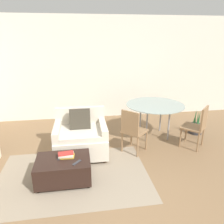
{
  "coord_description": "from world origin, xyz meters",
  "views": [
    {
      "loc": [
        -0.5,
        -2.43,
        2.22
      ],
      "look_at": [
        0.15,
        1.74,
        0.75
      ],
      "focal_mm": 35.0,
      "sensor_mm": 36.0,
      "label": 1
    }
  ],
  "objects_px": {
    "armchair": "(81,137)",
    "dining_chair_near_left": "(132,129)",
    "potted_plant_small": "(195,127)",
    "tv_remote_secondary": "(77,162)",
    "book_stack": "(66,155)",
    "dining_chair_near_right": "(198,124)",
    "tv_remote_primary": "(59,158)",
    "ottoman": "(64,169)",
    "dining_table": "(155,107)"
  },
  "relations": [
    {
      "from": "armchair",
      "to": "dining_chair_near_left",
      "type": "distance_m",
      "value": 1.02
    },
    {
      "from": "potted_plant_small",
      "to": "tv_remote_secondary",
      "type": "bearing_deg",
      "value": -151.68
    },
    {
      "from": "book_stack",
      "to": "dining_chair_near_right",
      "type": "distance_m",
      "value": 2.7
    },
    {
      "from": "potted_plant_small",
      "to": "dining_chair_near_left",
      "type": "bearing_deg",
      "value": -158.8
    },
    {
      "from": "book_stack",
      "to": "tv_remote_primary",
      "type": "bearing_deg",
      "value": -174.67
    },
    {
      "from": "tv_remote_secondary",
      "to": "tv_remote_primary",
      "type": "bearing_deg",
      "value": 145.77
    },
    {
      "from": "ottoman",
      "to": "potted_plant_small",
      "type": "relative_size",
      "value": 1.46
    },
    {
      "from": "dining_table",
      "to": "book_stack",
      "type": "bearing_deg",
      "value": -145.41
    },
    {
      "from": "armchair",
      "to": "dining_table",
      "type": "bearing_deg",
      "value": 19.05
    },
    {
      "from": "dining_table",
      "to": "dining_chair_near_right",
      "type": "distance_m",
      "value": 0.99
    },
    {
      "from": "book_stack",
      "to": "dining_table",
      "type": "relative_size",
      "value": 0.2
    },
    {
      "from": "armchair",
      "to": "potted_plant_small",
      "type": "distance_m",
      "value": 2.8
    },
    {
      "from": "tv_remote_primary",
      "to": "dining_chair_near_left",
      "type": "height_order",
      "value": "dining_chair_near_left"
    },
    {
      "from": "dining_chair_near_right",
      "to": "tv_remote_primary",
      "type": "bearing_deg",
      "value": -166.49
    },
    {
      "from": "ottoman",
      "to": "potted_plant_small",
      "type": "bearing_deg",
      "value": 24.51
    },
    {
      "from": "armchair",
      "to": "dining_chair_near_right",
      "type": "distance_m",
      "value": 2.38
    },
    {
      "from": "dining_chair_near_left",
      "to": "dining_table",
      "type": "bearing_deg",
      "value": 45.0
    },
    {
      "from": "dining_table",
      "to": "dining_chair_near_right",
      "type": "relative_size",
      "value": 1.44
    },
    {
      "from": "tv_remote_secondary",
      "to": "dining_chair_near_right",
      "type": "relative_size",
      "value": 0.17
    },
    {
      "from": "tv_remote_primary",
      "to": "potted_plant_small",
      "type": "height_order",
      "value": "potted_plant_small"
    },
    {
      "from": "dining_chair_near_left",
      "to": "tv_remote_primary",
      "type": "bearing_deg",
      "value": -154.27
    },
    {
      "from": "tv_remote_secondary",
      "to": "dining_table",
      "type": "height_order",
      "value": "dining_table"
    },
    {
      "from": "armchair",
      "to": "book_stack",
      "type": "height_order",
      "value": "armchair"
    },
    {
      "from": "armchair",
      "to": "tv_remote_secondary",
      "type": "height_order",
      "value": "armchair"
    },
    {
      "from": "tv_remote_secondary",
      "to": "ottoman",
      "type": "bearing_deg",
      "value": 148.04
    },
    {
      "from": "book_stack",
      "to": "dining_chair_near_left",
      "type": "relative_size",
      "value": 0.29
    },
    {
      "from": "ottoman",
      "to": "potted_plant_small",
      "type": "xyz_separation_m",
      "value": [
        3.04,
        1.38,
        -0.06
      ]
    },
    {
      "from": "ottoman",
      "to": "dining_chair_near_right",
      "type": "distance_m",
      "value": 2.78
    },
    {
      "from": "armchair",
      "to": "dining_table",
      "type": "distance_m",
      "value": 1.82
    },
    {
      "from": "ottoman",
      "to": "dining_chair_near_right",
      "type": "bearing_deg",
      "value": 14.91
    },
    {
      "from": "tv_remote_primary",
      "to": "dining_table",
      "type": "height_order",
      "value": "dining_table"
    },
    {
      "from": "tv_remote_primary",
      "to": "dining_chair_near_right",
      "type": "distance_m",
      "value": 2.81
    },
    {
      "from": "tv_remote_primary",
      "to": "potted_plant_small",
      "type": "bearing_deg",
      "value": 23.23
    },
    {
      "from": "ottoman",
      "to": "dining_chair_near_left",
      "type": "relative_size",
      "value": 0.95
    },
    {
      "from": "armchair",
      "to": "dining_chair_near_left",
      "type": "bearing_deg",
      "value": -5.81
    },
    {
      "from": "dining_chair_near_right",
      "to": "potted_plant_small",
      "type": "distance_m",
      "value": 0.85
    },
    {
      "from": "tv_remote_secondary",
      "to": "armchair",
      "type": "bearing_deg",
      "value": 85.1
    },
    {
      "from": "armchair",
      "to": "dining_chair_near_left",
      "type": "relative_size",
      "value": 1.11
    },
    {
      "from": "tv_remote_primary",
      "to": "potted_plant_small",
      "type": "relative_size",
      "value": 0.26
    },
    {
      "from": "armchair",
      "to": "tv_remote_primary",
      "type": "relative_size",
      "value": 6.53
    },
    {
      "from": "ottoman",
      "to": "tv_remote_primary",
      "type": "relative_size",
      "value": 5.58
    },
    {
      "from": "dining_table",
      "to": "potted_plant_small",
      "type": "distance_m",
      "value": 1.19
    },
    {
      "from": "dining_chair_near_left",
      "to": "book_stack",
      "type": "bearing_deg",
      "value": -152.58
    },
    {
      "from": "dining_table",
      "to": "dining_chair_near_left",
      "type": "xyz_separation_m",
      "value": [
        -0.69,
        -0.69,
        -0.18
      ]
    },
    {
      "from": "book_stack",
      "to": "dining_table",
      "type": "height_order",
      "value": "dining_table"
    },
    {
      "from": "tv_remote_primary",
      "to": "dining_chair_near_left",
      "type": "distance_m",
      "value": 1.52
    },
    {
      "from": "book_stack",
      "to": "tv_remote_secondary",
      "type": "height_order",
      "value": "book_stack"
    },
    {
      "from": "armchair",
      "to": "tv_remote_primary",
      "type": "distance_m",
      "value": 0.84
    },
    {
      "from": "potted_plant_small",
      "to": "book_stack",
      "type": "bearing_deg",
      "value": -156.13
    },
    {
      "from": "dining_chair_near_left",
      "to": "dining_chair_near_right",
      "type": "xyz_separation_m",
      "value": [
        1.37,
        0.0,
        0.0
      ]
    }
  ]
}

